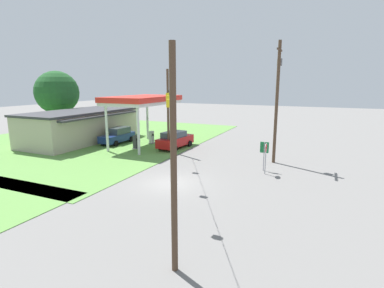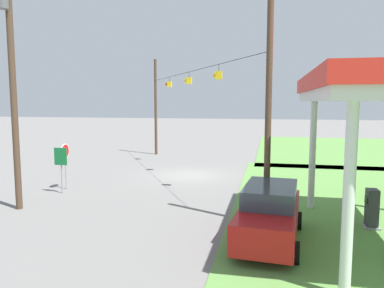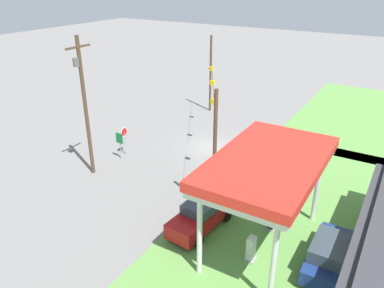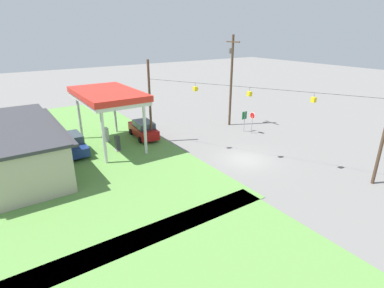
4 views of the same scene
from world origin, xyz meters
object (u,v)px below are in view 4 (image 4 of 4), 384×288
Objects in this scene: car_at_pumps_front at (143,129)px; car_at_pumps_rear at (73,144)px; stop_sign_roadside at (252,118)px; utility_pole_main at (231,77)px; gas_station_canopy at (107,96)px; fuel_pump_far at (106,135)px; gas_station_store at (14,147)px; fuel_pump_near at (118,144)px; route_sign at (244,117)px.

car_at_pumps_front reaches higher than car_at_pumps_rear.
car_at_pumps_rear is 1.91× the size of stop_sign_roadside.
stop_sign_roadside is 5.72m from utility_pole_main.
gas_station_canopy is 3.69× the size of stop_sign_roadside.
car_at_pumps_front is (-1.19, -3.77, 0.27)m from fuel_pump_far.
stop_sign_roadside is at bearing -100.98° from gas_station_store.
car_at_pumps_front is at bearing 81.49° from utility_pole_main.
fuel_pump_far is 0.29× the size of car_at_pumps_front.
gas_station_canopy is 0.63× the size of gas_station_store.
gas_station_store is at bearing 94.23° from gas_station_canopy.
car_at_pumps_front is 12.14m from utility_pole_main.
fuel_pump_far is 4.08m from car_at_pumps_rear.
stop_sign_roadside is (-5.26, -18.47, 0.84)m from car_at_pumps_rear.
gas_station_store is at bearing -100.98° from stop_sign_roadside.
fuel_pump_far is at bearing -0.06° from gas_station_canopy.
gas_station_canopy reaches higher than fuel_pump_near.
fuel_pump_near is (-1.62, -0.00, -4.43)m from gas_station_canopy.
utility_pole_main reaches higher than car_at_pumps_rear.
car_at_pumps_front is at bearing -83.43° from gas_station_canopy.
fuel_pump_far is at bearing -114.78° from stop_sign_roadside.
gas_station_canopy reaches higher than fuel_pump_far.
gas_station_canopy is at bearing -109.35° from stop_sign_roadside.
gas_station_canopy is at bearing -85.77° from gas_station_store.
gas_station_store is at bearing 83.46° from fuel_pump_near.
stop_sign_roadside is 1.01m from route_sign.
stop_sign_roadside reaches higher than fuel_pump_far.
gas_station_canopy is 1.78× the size of car_at_pumps_front.
utility_pole_main is at bearing -94.68° from gas_station_canopy.
fuel_pump_far is (1.62, -0.00, -4.43)m from gas_station_canopy.
gas_station_canopy reaches higher than gas_station_store.
stop_sign_roadside is (-3.54, -14.69, 1.10)m from fuel_pump_near.
fuel_pump_far is 0.60× the size of stop_sign_roadside.
route_sign is (-4.64, -10.62, 0.73)m from car_at_pumps_front.
car_at_pumps_front is 2.07× the size of stop_sign_roadside.
utility_pole_main reaches higher than gas_station_canopy.
car_at_pumps_rear is at bearing 111.91° from fuel_pump_far.
gas_station_canopy is at bearing 88.47° from car_at_pumps_rear.
route_sign is at bearing -162.65° from stop_sign_roadside.
fuel_pump_near is at bearing -96.54° from gas_station_store.
route_sign is (-5.83, -14.39, 0.99)m from fuel_pump_far.
utility_pole_main reaches higher than fuel_pump_far.
car_at_pumps_rear is at bearing 65.46° from fuel_pump_near.
fuel_pump_far is 3.96m from car_at_pumps_front.
route_sign reaches higher than fuel_pump_near.
car_at_pumps_rear is (-1.52, 3.78, 0.25)m from fuel_pump_far.
fuel_pump_far is at bearing 111.93° from car_at_pumps_rear.
utility_pole_main is (-0.57, -23.34, 4.02)m from gas_station_store.
car_at_pumps_front is at bearing -61.38° from fuel_pump_near.
route_sign is at bearing 173.53° from utility_pole_main.
gas_station_canopy is 6.10× the size of fuel_pump_far.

